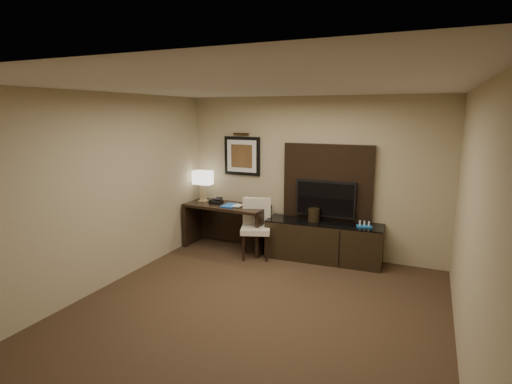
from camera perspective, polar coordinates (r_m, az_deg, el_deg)
The scene contains 20 objects.
floor at distance 5.07m, azimuth -0.70°, elevation -17.32°, with size 4.50×5.00×0.01m, color #362518.
ceiling at distance 4.47m, azimuth -0.78°, elevation 14.82°, with size 4.50×5.00×0.01m, color silver.
wall_back at distance 6.89m, azimuth 7.90°, elevation 2.19°, with size 4.50×0.01×2.70m, color tan.
wall_front at distance 2.64m, azimuth -24.52°, elevation -13.75°, with size 4.50×0.01×2.70m, color tan.
wall_left at distance 5.86m, azimuth -21.18°, elevation -0.05°, with size 0.01×5.00×2.70m, color tan.
wall_right at distance 4.21m, azimuth 28.46°, elevation -4.88°, with size 0.01×5.00×2.70m, color tan.
desk at distance 7.28m, azimuth -4.19°, elevation -4.90°, with size 1.50×0.64×0.80m, color black.
credenza at distance 6.77m, azimuth 9.60°, elevation -6.94°, with size 1.90×0.53×0.65m, color black.
tv_wall_panel at distance 6.78m, azimuth 10.19°, elevation 1.28°, with size 1.50×0.12×1.30m, color black.
tv at distance 6.73m, azimuth 9.91°, elevation -0.95°, with size 1.00×0.08×0.60m, color black.
artwork at distance 7.29m, azimuth -1.98°, elevation 5.16°, with size 0.70×0.04×0.70m, color black.
picture_light at distance 7.23m, azimuth -2.14°, elevation 8.29°, with size 0.04×0.04×0.30m, color #3D2813.
desk_chair at distance 6.75m, azimuth -0.02°, elevation -5.29°, with size 0.48×0.56×1.00m, color beige, non-canonical shape.
table_lamp at distance 7.45m, azimuth -7.59°, elevation 1.06°, with size 0.38×0.22×0.63m, color tan, non-canonical shape.
desk_phone at distance 7.28m, azimuth -5.70°, elevation -1.22°, with size 0.21×0.19×0.11m, color black, non-canonical shape.
blue_folder at distance 7.06m, azimuth -3.72°, elevation -1.93°, with size 0.24×0.32×0.02m, color blue.
book at distance 7.03m, azimuth -3.29°, elevation -1.15°, with size 0.16×0.02×0.22m, color beige.
water_bottle at distance 7.05m, azimuth -1.27°, elevation -1.34°, with size 0.05×0.05×0.16m, color #AEBDC6.
ice_bucket at distance 6.69m, azimuth 8.25°, elevation -3.24°, with size 0.19×0.19×0.21m, color black.
minibar_tray at distance 6.53m, azimuth 15.22°, elevation -4.49°, with size 0.23×0.14×0.08m, color #1961A5, non-canonical shape.
Camera 1 is at (1.85, -4.06, 2.42)m, focal length 28.00 mm.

